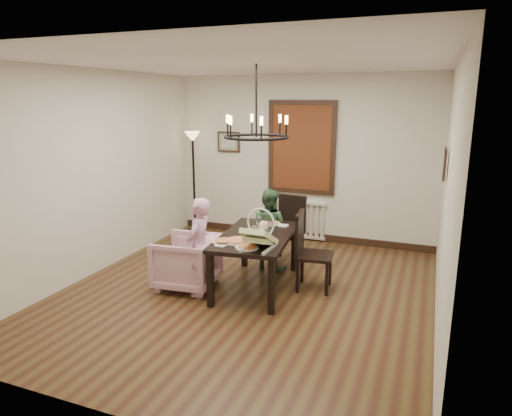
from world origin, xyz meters
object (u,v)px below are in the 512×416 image
Objects in this scene: armchair at (186,262)px; drinking_glass at (254,231)px; elderly_woman at (199,255)px; baby_bouncer at (259,235)px; dining_table at (256,241)px; chair_right at (315,251)px; chair_far at (287,230)px; floor_lamp at (194,184)px; seated_man at (269,235)px.

armchair is 0.99m from drinking_glass.
elderly_woman is 2.07× the size of baby_bouncer.
chair_right is (0.71, 0.22, -0.12)m from dining_table.
dining_table is 1.05m from chair_far.
floor_lamp reaches higher than baby_bouncer.
dining_table is at bearing 100.71° from chair_right.
chair_far is at bearing 139.58° from armchair.
elderly_woman reaches higher than armchair.
chair_right is at bearing 114.61° from elderly_woman.
chair_right is at bearing 103.11° from armchair.
floor_lamp is at bearing 50.89° from chair_right.
drinking_glass is 0.08× the size of floor_lamp.
chair_far reaches higher than armchair.
elderly_woman is at bearing 81.36° from seated_man.
chair_right reaches higher than chair_far.
floor_lamp is (-2.67, 1.70, 0.39)m from chair_right.
baby_bouncer is 0.28× the size of floor_lamp.
chair_right is at bearing 23.69° from drinking_glass.
baby_bouncer is at bearing 84.12° from elderly_woman.
dining_table reaches higher than armchair.
dining_table is 2.13× the size of armchair.
chair_right reaches higher than drinking_glass.
armchair is at bearing -164.68° from drinking_glass.
seated_man is at bearing 106.65° from baby_bouncer.
elderly_woman is (-0.58, -0.46, -0.12)m from dining_table.
baby_bouncer is (0.23, -0.50, 0.25)m from dining_table.
dining_table is 0.76m from chair_right.
dining_table is 0.89× the size of floor_lamp.
chair_far reaches higher than drinking_glass.
drinking_glass is at bearing 110.69° from seated_man.
armchair is at bearing -119.00° from chair_far.
chair_right is at bearing 58.18° from baby_bouncer.
dining_table is 0.75m from seated_man.
drinking_glass is (-0.07, -1.13, 0.28)m from chair_far.
armchair is at bearing -63.65° from floor_lamp.
elderly_woman reaches higher than seated_man.
floor_lamp is at bearing 134.15° from baby_bouncer.
seated_man is at bearing 51.16° from chair_right.
armchair is 0.73× the size of elderly_woman.
dining_table is 1.61× the size of chair_far.
elderly_woman reaches higher than chair_far.
elderly_woman reaches higher than dining_table.
elderly_woman is at bearing 179.19° from baby_bouncer.
chair_far reaches higher than seated_man.
chair_far is 1.59m from baby_bouncer.
drinking_glass is (0.10, -0.81, 0.30)m from seated_man.
seated_man is 1.32m from baby_bouncer.
armchair is 5.55× the size of drinking_glass.
seated_man is (-0.17, -0.31, -0.02)m from chair_far.
chair_far is 1.65m from armchair.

